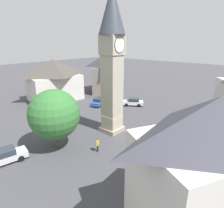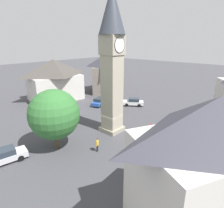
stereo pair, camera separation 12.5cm
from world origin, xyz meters
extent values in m
plane|color=#424247|center=(0.00, 0.00, 0.00)|extent=(200.00, 200.00, 0.00)
cube|color=gray|center=(0.00, 0.00, 0.30)|extent=(2.77, 2.77, 0.60)
cube|color=#ADA38E|center=(0.00, 0.00, 5.65)|extent=(2.21, 2.21, 10.09)
cube|color=#ADA38E|center=(0.00, 0.00, 11.91)|extent=(2.48, 2.48, 2.44)
cone|color=#383D47|center=(0.00, 0.00, 15.90)|extent=(3.35, 3.35, 5.55)
cylinder|color=white|center=(0.00, 1.27, 11.91)|extent=(1.86, 0.04, 1.86)
torus|color=black|center=(0.00, 1.28, 11.91)|extent=(1.92, 0.06, 1.92)
cube|color=black|center=(0.00, 1.31, 12.12)|extent=(0.05, 0.02, 0.52)
cube|color=black|center=(0.28, 1.31, 11.91)|extent=(0.71, 0.02, 0.04)
cylinder|color=white|center=(0.00, -1.27, 11.91)|extent=(1.86, 0.04, 1.86)
torus|color=black|center=(0.00, -1.28, 11.91)|extent=(1.92, 0.06, 1.92)
cube|color=#2D5BB7|center=(6.96, 9.70, 0.59)|extent=(4.44, 3.08, 0.64)
cube|color=#28333D|center=(6.82, 9.64, 1.21)|extent=(2.52, 2.22, 0.64)
cylinder|color=black|center=(7.82, 10.89, 0.32)|extent=(0.68, 0.44, 0.64)
cylinder|color=black|center=(8.40, 9.40, 0.32)|extent=(0.68, 0.44, 0.64)
cylinder|color=black|center=(5.53, 9.99, 0.32)|extent=(0.68, 0.44, 0.64)
cylinder|color=black|center=(6.11, 8.50, 0.32)|extent=(0.68, 0.44, 0.64)
cube|color=black|center=(8.84, 10.44, 0.37)|extent=(0.72, 1.59, 0.16)
cube|color=white|center=(11.25, 4.39, 0.59)|extent=(3.75, 4.33, 0.64)
cube|color=#28333D|center=(11.33, 4.27, 1.21)|extent=(2.48, 2.62, 0.64)
cylinder|color=black|center=(9.88, 4.94, 0.32)|extent=(0.55, 0.65, 0.64)
cylinder|color=black|center=(11.19, 5.86, 0.32)|extent=(0.55, 0.65, 0.64)
cylinder|color=black|center=(11.30, 2.93, 0.32)|extent=(0.55, 0.65, 0.64)
cylinder|color=black|center=(12.61, 3.85, 0.32)|extent=(0.55, 0.65, 0.64)
cube|color=black|center=(10.08, 6.05, 0.37)|extent=(1.43, 1.06, 0.16)
cube|color=#236B38|center=(-2.87, 6.77, 0.59)|extent=(3.01, 4.43, 0.64)
cube|color=#28333D|center=(-2.82, 6.92, 1.21)|extent=(2.19, 2.51, 0.64)
cylinder|color=black|center=(-2.54, 5.34, 0.32)|extent=(0.43, 0.68, 0.64)
cylinder|color=black|center=(-4.05, 5.90, 0.32)|extent=(0.43, 0.68, 0.64)
cylinder|color=black|center=(-1.70, 7.65, 0.32)|extent=(0.43, 0.68, 0.64)
cylinder|color=black|center=(-3.20, 8.21, 0.32)|extent=(0.43, 0.68, 0.64)
cube|color=black|center=(-3.57, 4.88, 0.37)|extent=(1.61, 0.69, 0.16)
cube|color=silver|center=(-1.37, -9.61, 0.59)|extent=(3.14, 4.44, 0.64)
cube|color=#28333D|center=(-1.42, -9.75, 1.21)|extent=(2.24, 2.54, 0.64)
cylinder|color=black|center=(-1.64, -8.17, 0.32)|extent=(0.45, 0.68, 0.64)
cylinder|color=black|center=(-0.16, -8.78, 0.32)|extent=(0.45, 0.68, 0.64)
cylinder|color=black|center=(-2.57, -10.44, 0.32)|extent=(0.45, 0.68, 0.64)
cylinder|color=black|center=(-1.10, -11.05, 0.32)|extent=(0.45, 0.68, 0.64)
cube|color=black|center=(-0.60, -7.74, 0.37)|extent=(1.59, 0.75, 0.16)
cube|color=silver|center=(-13.15, 3.40, 0.59)|extent=(4.33, 2.39, 0.64)
cube|color=#28333D|center=(-13.29, 3.43, 1.21)|extent=(2.34, 1.90, 0.64)
cylinder|color=black|center=(-11.80, 3.97, 0.32)|extent=(0.67, 0.33, 0.64)
cylinder|color=black|center=(-12.07, 2.40, 0.32)|extent=(0.67, 0.33, 0.64)
cube|color=black|center=(-11.16, 3.05, 0.37)|extent=(0.41, 1.66, 0.16)
cylinder|color=black|center=(-5.33, -2.42, 0.41)|extent=(0.13, 0.13, 0.82)
cylinder|color=black|center=(-5.16, -2.36, 0.41)|extent=(0.13, 0.13, 0.82)
cube|color=gold|center=(-5.24, -2.39, 1.12)|extent=(0.41, 0.33, 0.60)
cylinder|color=gold|center=(-5.47, -2.47, 1.07)|extent=(0.09, 0.09, 0.60)
cylinder|color=gold|center=(-5.02, -2.31, 1.07)|extent=(0.09, 0.09, 0.60)
sphere|color=tan|center=(-5.24, -2.39, 1.57)|extent=(0.22, 0.22, 0.22)
sphere|color=black|center=(-5.24, -2.40, 1.59)|extent=(0.20, 0.20, 0.20)
cylinder|color=brown|center=(-7.88, 1.89, 1.13)|extent=(0.44, 0.44, 2.25)
sphere|color=#337033|center=(-7.88, 1.89, 4.31)|extent=(5.88, 5.88, 5.88)
cube|color=beige|center=(-7.41, -14.50, 3.54)|extent=(10.25, 8.81, 7.08)
pyramid|color=#383842|center=(-7.41, -14.50, 8.30)|extent=(10.77, 9.25, 2.44)
cube|color=#422819|center=(-6.17, -12.07, 1.05)|extent=(1.02, 0.57, 2.10)
cube|color=beige|center=(3.39, 19.89, 2.68)|extent=(11.48, 9.18, 5.36)
pyramid|color=#47423D|center=(3.39, 19.89, 7.06)|extent=(12.06, 9.64, 3.40)
cube|color=#422819|center=(2.76, 16.15, 1.05)|extent=(1.10, 0.26, 2.10)
cube|color=#422819|center=(9.12, -12.20, 1.05)|extent=(0.93, 0.72, 2.10)
cube|color=slate|center=(15.65, 16.23, 3.23)|extent=(9.88, 9.91, 6.46)
pyramid|color=#383842|center=(15.65, 16.23, 7.92)|extent=(10.38, 10.41, 2.93)
cube|color=#422819|center=(13.04, 13.52, 1.05)|extent=(0.85, 0.82, 2.10)
cylinder|color=gray|center=(0.04, -6.12, 1.10)|extent=(0.07, 0.07, 2.20)
cube|color=red|center=(0.04, -6.12, 2.50)|extent=(0.60, 0.04, 0.60)
camera|label=1|loc=(-18.64, -16.55, 12.31)|focal=30.34mm
camera|label=2|loc=(-18.56, -16.64, 12.31)|focal=30.34mm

